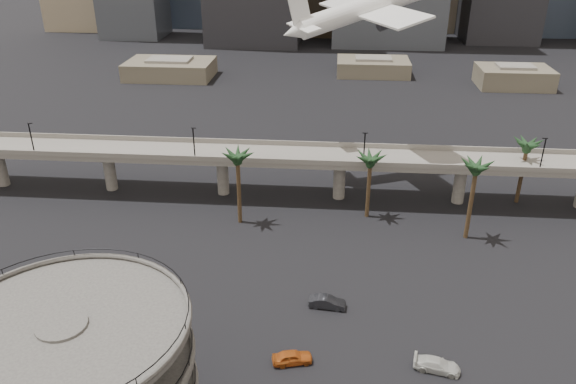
# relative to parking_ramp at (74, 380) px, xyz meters

# --- Properties ---
(parking_ramp) EXTENTS (22.20, 22.20, 17.35)m
(parking_ramp) POSITION_rel_parking_ramp_xyz_m (0.00, 0.00, 0.00)
(parking_ramp) COLOR #454340
(parking_ramp) RESTS_ON ground
(overpass) EXTENTS (130.00, 9.30, 14.70)m
(overpass) POSITION_rel_parking_ramp_xyz_m (13.00, 59.00, -2.50)
(overpass) COLOR #68645D
(overpass) RESTS_ON ground
(palm_trees) EXTENTS (54.40, 18.40, 14.00)m
(palm_trees) POSITION_rel_parking_ramp_xyz_m (34.48, 51.47, 1.46)
(palm_trees) COLOR #4D3721
(palm_trees) RESTS_ON ground
(low_buildings) EXTENTS (135.00, 27.50, 6.80)m
(low_buildings) POSITION_rel_parking_ramp_xyz_m (19.89, 146.30, -6.97)
(low_buildings) COLOR brown
(low_buildings) RESTS_ON ground
(airborne_jet) EXTENTS (34.90, 32.09, 12.52)m
(airborne_jet) POSITION_rel_parking_ramp_xyz_m (29.17, 72.83, 23.14)
(airborne_jet) COLOR white
(airborne_jet) RESTS_ON ground
(car_a) EXTENTS (5.08, 2.98, 1.62)m
(car_a) POSITION_rel_parking_ramp_xyz_m (18.73, 14.50, -9.02)
(car_a) COLOR #C15B1B
(car_a) RESTS_ON ground
(car_b) EXTENTS (5.14, 2.22, 1.65)m
(car_b) POSITION_rel_parking_ramp_xyz_m (22.62, 25.43, -9.01)
(car_b) COLOR #222327
(car_b) RESTS_ON ground
(car_c) EXTENTS (5.72, 3.23, 1.56)m
(car_c) POSITION_rel_parking_ramp_xyz_m (35.60, 14.71, -9.05)
(car_c) COLOR silver
(car_c) RESTS_ON ground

